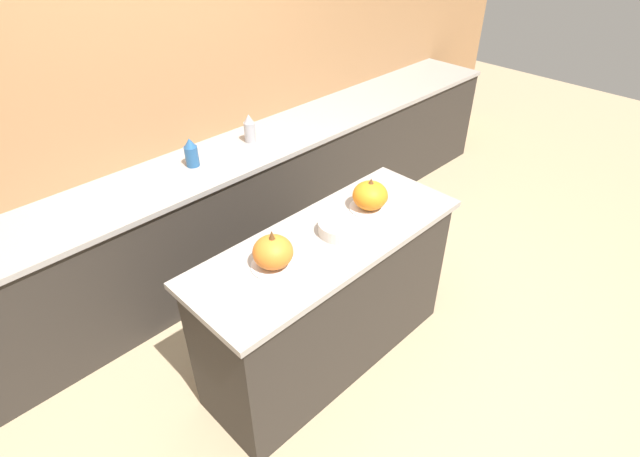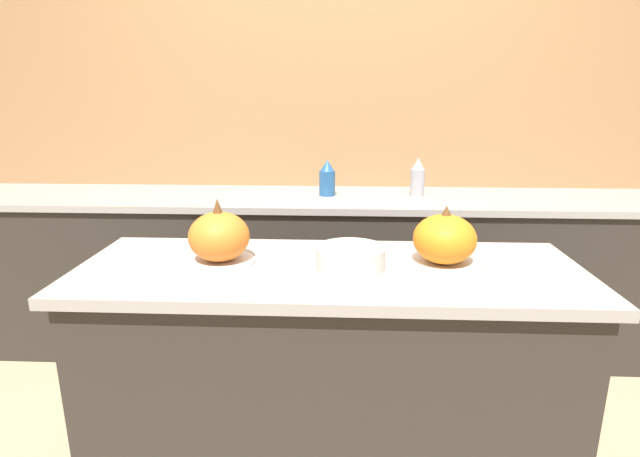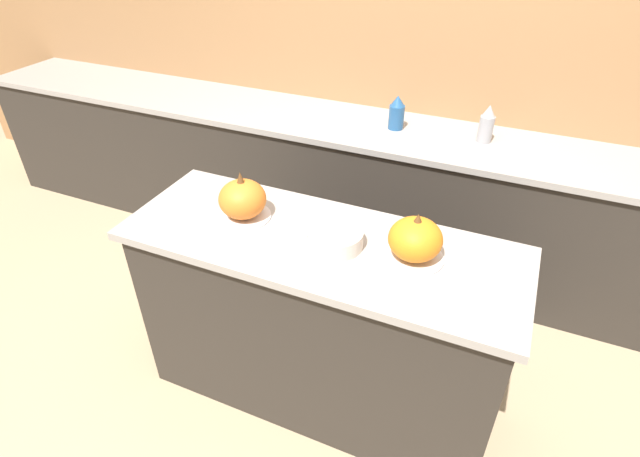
{
  "view_description": "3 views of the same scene",
  "coord_description": "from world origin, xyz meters",
  "views": [
    {
      "loc": [
        -1.5,
        -1.45,
        2.46
      ],
      "look_at": [
        -0.06,
        0.01,
        0.99
      ],
      "focal_mm": 28.0,
      "sensor_mm": 36.0,
      "label": 1
    },
    {
      "loc": [
        0.04,
        -1.49,
        1.45
      ],
      "look_at": [
        -0.03,
        0.04,
        1.03
      ],
      "focal_mm": 28.0,
      "sensor_mm": 36.0,
      "label": 2
    },
    {
      "loc": [
        0.63,
        -1.44,
        2.06
      ],
      "look_at": [
        -0.01,
        0.03,
        0.94
      ],
      "focal_mm": 28.0,
      "sensor_mm": 36.0,
      "label": 3
    }
  ],
  "objects": [
    {
      "name": "pumpkin_cake_left",
      "position": [
        -0.35,
        0.03,
        0.99
      ],
      "size": [
        0.23,
        0.23,
        0.21
      ],
      "color": "silver",
      "rests_on": "kitchen_island"
    },
    {
      "name": "bottle_tall",
      "position": [
        0.45,
        1.23,
        0.99
      ],
      "size": [
        0.08,
        0.08,
        0.21
      ],
      "color": "#99999E",
      "rests_on": "back_counter"
    },
    {
      "name": "mixing_bowl",
      "position": [
        0.07,
        -0.01,
        0.95
      ],
      "size": [
        0.22,
        0.22,
        0.07
      ],
      "color": "beige",
      "rests_on": "kitchen_island"
    },
    {
      "name": "ground_plane",
      "position": [
        0.0,
        0.0,
        0.0
      ],
      "size": [
        12.0,
        12.0,
        0.0
      ],
      "primitive_type": "plane",
      "color": "tan"
    },
    {
      "name": "bottle_short",
      "position": [
        -0.05,
        1.21,
        0.99
      ],
      "size": [
        0.09,
        0.09,
        0.19
      ],
      "color": "#235184",
      "rests_on": "back_counter"
    },
    {
      "name": "pumpkin_cake_right",
      "position": [
        0.36,
        0.04,
        0.99
      ],
      "size": [
        0.23,
        0.23,
        0.2
      ],
      "color": "silver",
      "rests_on": "kitchen_island"
    },
    {
      "name": "back_counter",
      "position": [
        0.0,
        1.18,
        0.45
      ],
      "size": [
        6.0,
        0.6,
        0.89
      ],
      "color": "#2D2823",
      "rests_on": "ground_plane"
    },
    {
      "name": "kitchen_island",
      "position": [
        0.0,
        0.0,
        0.46
      ],
      "size": [
        1.6,
        0.58,
        0.91
      ],
      "color": "#2D2823",
      "rests_on": "ground_plane"
    },
    {
      "name": "wall_back",
      "position": [
        0.0,
        1.51,
        1.25
      ],
      "size": [
        8.0,
        0.06,
        2.5
      ],
      "color": "#9E7047",
      "rests_on": "ground_plane"
    }
  ]
}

